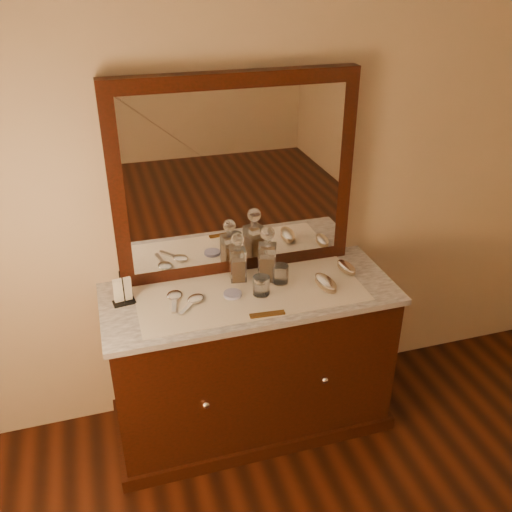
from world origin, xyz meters
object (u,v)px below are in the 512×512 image
(mirror_frame, at_px, (235,178))
(decanter_right, at_px, (267,259))
(brush_far, at_px, (346,268))
(pin_dish, at_px, (233,294))
(napkin_rack, at_px, (123,292))
(comb, at_px, (267,314))
(hand_mirror_outer, at_px, (175,297))
(hand_mirror_inner, at_px, (194,300))
(dresser_cabinet, at_px, (251,362))
(decanter_left, at_px, (238,262))
(brush_near, at_px, (326,283))

(mirror_frame, xyz_separation_m, decanter_right, (0.12, -0.15, -0.38))
(mirror_frame, xyz_separation_m, brush_far, (0.53, -0.20, -0.48))
(pin_dish, distance_m, napkin_rack, 0.52)
(comb, height_order, hand_mirror_outer, hand_mirror_outer)
(hand_mirror_inner, bearing_deg, decanter_right, 15.32)
(brush_far, bearing_deg, napkin_rack, 178.33)
(dresser_cabinet, height_order, mirror_frame, mirror_frame)
(dresser_cabinet, xyz_separation_m, decanter_left, (-0.03, 0.12, 0.54))
(napkin_rack, distance_m, brush_far, 1.13)
(decanter_right, bearing_deg, hand_mirror_outer, -173.67)
(dresser_cabinet, relative_size, pin_dish, 15.91)
(napkin_rack, xyz_separation_m, hand_mirror_inner, (0.32, -0.09, -0.05))
(napkin_rack, xyz_separation_m, hand_mirror_outer, (0.23, -0.04, -0.05))
(dresser_cabinet, xyz_separation_m, brush_near, (0.37, -0.07, 0.47))
(comb, xyz_separation_m, hand_mirror_inner, (-0.30, 0.20, 0.00))
(napkin_rack, distance_m, hand_mirror_inner, 0.34)
(comb, bearing_deg, decanter_right, 76.82)
(comb, height_order, decanter_left, decanter_left)
(brush_far, bearing_deg, mirror_frame, 159.24)
(dresser_cabinet, relative_size, hand_mirror_outer, 7.03)
(napkin_rack, xyz_separation_m, brush_near, (0.97, -0.15, -0.03))
(decanter_right, height_order, hand_mirror_outer, decanter_right)
(pin_dish, distance_m, brush_near, 0.46)
(brush_far, xyz_separation_m, hand_mirror_outer, (-0.90, -0.01, -0.01))
(pin_dish, distance_m, decanter_left, 0.18)
(dresser_cabinet, distance_m, brush_far, 0.71)
(hand_mirror_inner, bearing_deg, hand_mirror_outer, 146.75)
(pin_dish, distance_m, decanter_right, 0.26)
(dresser_cabinet, height_order, brush_far, brush_far)
(pin_dish, height_order, decanter_left, decanter_left)
(dresser_cabinet, distance_m, decanter_left, 0.56)
(hand_mirror_inner, bearing_deg, mirror_frame, 43.10)
(mirror_frame, bearing_deg, brush_far, -20.76)
(mirror_frame, height_order, decanter_left, mirror_frame)
(dresser_cabinet, height_order, hand_mirror_inner, hand_mirror_inner)
(comb, height_order, hand_mirror_inner, hand_mirror_inner)
(mirror_frame, bearing_deg, comb, -87.85)
(pin_dish, xyz_separation_m, brush_far, (0.63, 0.06, 0.01))
(hand_mirror_outer, bearing_deg, napkin_rack, 170.59)
(mirror_frame, relative_size, hand_mirror_inner, 6.87)
(decanter_left, relative_size, decanter_right, 0.90)
(mirror_frame, height_order, napkin_rack, mirror_frame)
(decanter_left, bearing_deg, napkin_rack, -175.13)
(decanter_right, xyz_separation_m, hand_mirror_inner, (-0.40, -0.11, -0.10))
(decanter_right, xyz_separation_m, brush_far, (0.42, -0.05, -0.09))
(napkin_rack, relative_size, decanter_left, 0.60)
(hand_mirror_inner, bearing_deg, dresser_cabinet, 3.66)
(brush_near, xyz_separation_m, hand_mirror_outer, (-0.73, 0.11, -0.02))
(decanter_right, bearing_deg, decanter_left, 166.57)
(brush_far, height_order, hand_mirror_inner, brush_far)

